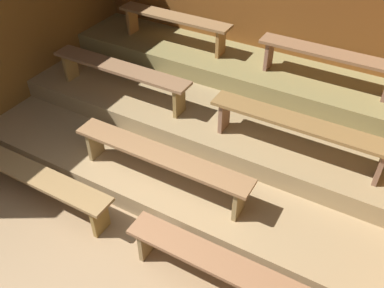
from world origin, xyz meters
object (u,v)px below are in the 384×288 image
object	(u,v)px
bench_floor_left	(30,176)
bench_upper_right	(328,58)
bench_middle_left	(120,72)
bench_floor_right	(235,273)
bench_lower_center	(161,159)
bench_middle_right	(299,127)
bench_upper_left	(174,21)

from	to	relation	value
bench_floor_left	bench_upper_right	bearing A→B (deg)	50.59
bench_middle_left	bench_upper_right	bearing A→B (deg)	27.88
bench_floor_right	bench_floor_left	bearing A→B (deg)	180.00
bench_lower_center	bench_middle_right	bearing A→B (deg)	38.49
bench_middle_left	bench_upper_left	distance (m)	1.28
bench_floor_left	bench_upper_left	world-z (taller)	bench_upper_left
bench_floor_right	bench_upper_right	world-z (taller)	bench_upper_right
bench_floor_right	bench_upper_right	size ratio (longest dim) A/B	1.22
bench_floor_left	bench_upper_left	size ratio (longest dim) A/B	1.22
bench_lower_center	bench_middle_left	world-z (taller)	bench_middle_left
bench_floor_right	bench_lower_center	world-z (taller)	bench_lower_center
bench_middle_right	bench_upper_right	size ratio (longest dim) A/B	1.14
bench_floor_left	bench_middle_left	bearing A→B (deg)	88.22
bench_lower_center	bench_middle_left	size ratio (longest dim) A/B	1.04
bench_middle_right	bench_lower_center	bearing A→B (deg)	-141.51
bench_middle_right	bench_upper_right	world-z (taller)	bench_upper_right
bench_floor_left	bench_middle_left	size ratio (longest dim) A/B	1.07
bench_floor_right	bench_middle_left	distance (m)	3.07
bench_floor_right	bench_middle_right	bearing A→B (deg)	91.78
bench_floor_right	bench_upper_left	xyz separation A→B (m)	(-2.43, 2.95, 0.75)
bench_lower_center	bench_upper_left	bearing A→B (deg)	117.79
bench_floor_right	bench_middle_right	distance (m)	1.77
bench_middle_right	bench_upper_left	xyz separation A→B (m)	(-2.37, 1.26, 0.25)
bench_middle_left	bench_middle_right	distance (m)	2.45
bench_floor_right	bench_middle_right	size ratio (longest dim) A/B	1.07
bench_floor_left	bench_upper_left	xyz separation A→B (m)	(0.13, 2.95, 0.75)
bench_lower_center	bench_upper_right	size ratio (longest dim) A/B	1.20
bench_floor_left	bench_upper_left	bearing A→B (deg)	87.46
bench_middle_right	bench_upper_left	distance (m)	2.70
bench_middle_left	bench_upper_right	world-z (taller)	bench_upper_right
bench_floor_left	bench_middle_right	world-z (taller)	bench_middle_right
bench_lower_center	bench_middle_right	xyz separation A→B (m)	(1.21, 0.96, 0.25)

